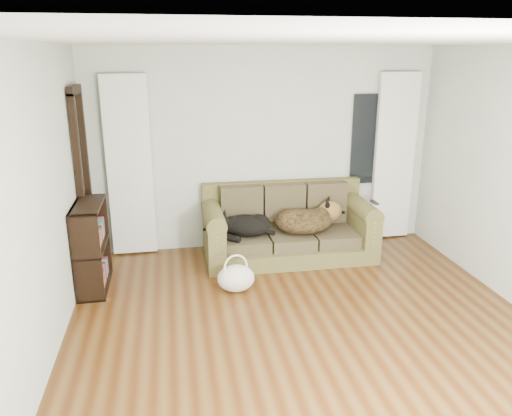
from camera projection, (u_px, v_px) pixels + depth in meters
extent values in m
plane|color=#42210B|center=(313.00, 341.00, 4.54)|extent=(5.00, 5.00, 0.00)
plane|color=white|center=(324.00, 40.00, 3.76)|extent=(5.00, 5.00, 0.00)
cube|color=beige|center=(263.00, 150.00, 6.50)|extent=(4.50, 0.04, 2.60)
cube|color=beige|center=(32.00, 220.00, 3.78)|extent=(0.04, 5.00, 2.60)
cube|color=white|center=(130.00, 167.00, 6.19)|extent=(0.55, 0.08, 2.25)
cube|color=white|center=(394.00, 158.00, 6.76)|extent=(0.55, 0.08, 2.25)
cube|color=black|center=(369.00, 139.00, 6.68)|extent=(0.50, 0.03, 1.20)
cube|color=black|center=(84.00, 184.00, 5.79)|extent=(0.07, 0.60, 2.10)
cube|color=brown|center=(289.00, 223.00, 6.30)|extent=(2.11, 0.91, 0.86)
ellipsoid|color=black|center=(244.00, 225.00, 6.13)|extent=(0.70, 0.56, 0.26)
ellipsoid|color=black|center=(307.00, 221.00, 6.26)|extent=(0.78, 0.57, 0.33)
cube|color=black|center=(374.00, 202.00, 6.21)|extent=(0.05, 0.17, 0.02)
ellipsoid|color=beige|center=(236.00, 277.00, 5.45)|extent=(0.43, 0.35, 0.30)
cube|color=black|center=(92.00, 245.00, 5.44)|extent=(0.33, 0.79, 0.97)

